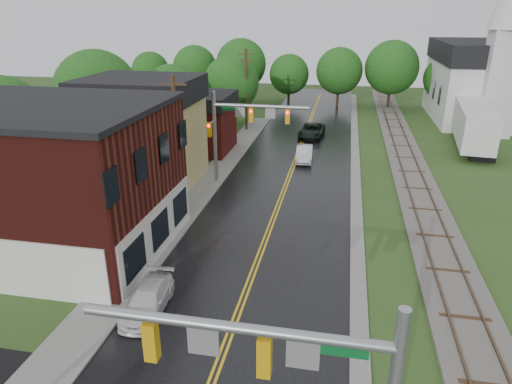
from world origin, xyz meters
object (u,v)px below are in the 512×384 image
(semi_trailer, at_px, (473,122))
(utility_pole_c, at_px, (246,89))
(tree_left_a, at_px, (3,126))
(tree_left_e, at_px, (232,85))
(traffic_signal_near, at_px, (297,380))
(utility_pole_b, at_px, (177,140))
(pickup_white, at_px, (148,300))
(tree_left_b, at_px, (98,95))
(brick_building, at_px, (37,177))
(tree_left_c, at_px, (173,95))
(traffic_signal_far, at_px, (242,122))
(suv_dark, at_px, (312,131))
(church, at_px, (483,73))
(sedan_silver, at_px, (304,154))

(semi_trailer, bearing_deg, utility_pole_c, 175.07)
(utility_pole_c, height_order, tree_left_a, utility_pole_c)
(tree_left_e, bearing_deg, traffic_signal_near, -74.32)
(utility_pole_b, height_order, pickup_white, utility_pole_b)
(tree_left_b, bearing_deg, utility_pole_c, 47.61)
(brick_building, distance_m, tree_left_e, 31.12)
(utility_pole_c, relative_size, tree_left_e, 1.10)
(brick_building, height_order, tree_left_c, brick_building)
(tree_left_c, bearing_deg, semi_trailer, 3.87)
(traffic_signal_far, height_order, tree_left_a, tree_left_a)
(suv_dark, relative_size, semi_trailer, 0.38)
(brick_building, relative_size, suv_dark, 2.73)
(brick_building, xyz_separation_m, pickup_white, (8.43, -5.00, -3.56))
(suv_dark, bearing_deg, traffic_signal_near, -82.14)
(utility_pole_c, relative_size, tree_left_c, 1.18)
(suv_dark, bearing_deg, tree_left_c, -167.08)
(traffic_signal_far, xyz_separation_m, pickup_white, (-0.58, -17.00, -4.39))
(tree_left_e, bearing_deg, utility_pole_b, -85.10)
(tree_left_b, bearing_deg, brick_building, -72.39)
(traffic_signal_near, height_order, pickup_white, traffic_signal_near)
(tree_left_a, distance_m, semi_trailer, 41.82)
(traffic_signal_near, height_order, semi_trailer, traffic_signal_near)
(tree_left_e, bearing_deg, tree_left_a, -114.62)
(utility_pole_b, bearing_deg, tree_left_e, 94.90)
(suv_dark, bearing_deg, tree_left_e, 162.99)
(semi_trailer, bearing_deg, traffic_signal_near, -108.37)
(brick_building, bearing_deg, traffic_signal_near, -39.17)
(brick_building, height_order, traffic_signal_far, brick_building)
(tree_left_e, relative_size, semi_trailer, 0.59)
(tree_left_e, bearing_deg, tree_left_b, -122.74)
(church, bearing_deg, brick_building, -129.98)
(traffic_signal_far, distance_m, tree_left_e, 19.65)
(brick_building, relative_size, utility_pole_c, 1.59)
(traffic_signal_far, bearing_deg, semi_trailer, 36.53)
(suv_dark, bearing_deg, pickup_white, -94.52)
(traffic_signal_far, distance_m, utility_pole_b, 6.01)
(church, height_order, tree_left_a, church)
(traffic_signal_near, bearing_deg, utility_pole_c, 103.74)
(sedan_silver, bearing_deg, tree_left_b, -177.18)
(traffic_signal_near, height_order, sedan_silver, traffic_signal_near)
(suv_dark, bearing_deg, traffic_signal_far, -101.65)
(utility_pole_b, bearing_deg, tree_left_c, 111.49)
(church, distance_m, semi_trailer, 12.67)
(utility_pole_b, bearing_deg, brick_building, -129.07)
(church, xyz_separation_m, suv_dark, (-19.20, -11.55, -5.11))
(tree_left_a, relative_size, pickup_white, 2.14)
(tree_left_e, height_order, semi_trailer, tree_left_e)
(tree_left_c, bearing_deg, traffic_signal_near, -65.44)
(tree_left_b, relative_size, semi_trailer, 0.70)
(church, bearing_deg, utility_pole_c, -160.03)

